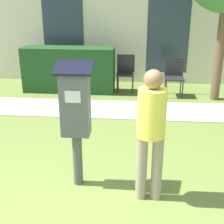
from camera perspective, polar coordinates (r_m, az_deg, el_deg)
name	(u,v)px	position (r m, az deg, el deg)	size (l,w,h in m)	color
sidewalk	(106,109)	(6.65, -1.09, 0.54)	(12.00, 1.10, 0.02)	beige
building_facade	(115,22)	(8.66, 0.63, 16.08)	(10.00, 0.26, 3.20)	beige
parking_meter	(75,110)	(3.74, -6.70, 0.35)	(0.44, 0.31, 1.59)	#4C4C4C
person_standing	(151,127)	(3.49, 7.17, -2.73)	(0.32, 0.32, 1.58)	gray
outdoor_chair_left	(79,69)	(7.96, -6.05, 7.76)	(0.44, 0.44, 0.90)	#262628
outdoor_chair_middle	(126,70)	(7.86, 2.50, 7.69)	(0.44, 0.44, 0.90)	#262628
outdoor_chair_right	(174,74)	(7.63, 11.29, 6.89)	(0.44, 0.44, 0.90)	#262628
hedge_row	(69,70)	(7.87, -7.89, 7.68)	(2.25, 0.60, 1.10)	#1E471E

